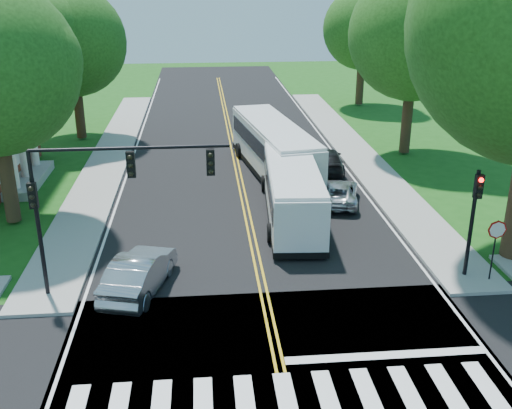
{
  "coord_description": "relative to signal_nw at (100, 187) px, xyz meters",
  "views": [
    {
      "loc": [
        -2.19,
        -14.12,
        11.48
      ],
      "look_at": [
        0.0,
        9.24,
        2.4
      ],
      "focal_mm": 42.0,
      "sensor_mm": 36.0,
      "label": 1
    }
  ],
  "objects": [
    {
      "name": "dark_sedan",
      "position": [
        11.31,
        14.35,
        -3.68
      ],
      "size": [
        2.42,
        4.93,
        1.38
      ],
      "primitive_type": "imported",
      "rotation": [
        0.0,
        0.0,
        3.04
      ],
      "color": "black",
      "rests_on": "road"
    },
    {
      "name": "signal_nw",
      "position": [
        0.0,
        0.0,
        0.0
      ],
      "size": [
        7.15,
        0.46,
        5.66
      ],
      "color": "black",
      "rests_on": "ground"
    },
    {
      "name": "hatchback",
      "position": [
        1.11,
        0.19,
        -3.6
      ],
      "size": [
        2.79,
        4.92,
        1.53
      ],
      "primitive_type": "imported",
      "rotation": [
        0.0,
        0.0,
        2.88
      ],
      "color": "#A3A5AA",
      "rests_on": "road"
    },
    {
      "name": "crosswalk",
      "position": [
        5.86,
        -6.93,
        -4.36
      ],
      "size": [
        12.6,
        3.0,
        0.01
      ],
      "primitive_type": "cube",
      "color": "silver",
      "rests_on": "road"
    },
    {
      "name": "tree_west_far",
      "position": [
        -5.14,
        23.57,
        2.62
      ],
      "size": [
        7.6,
        7.6,
        10.67
      ],
      "color": "#342114",
      "rests_on": "ground"
    },
    {
      "name": "cross_road",
      "position": [
        5.86,
        -6.43,
        -4.37
      ],
      "size": [
        60.0,
        12.0,
        0.01
      ],
      "primitive_type": "cube",
      "color": "black",
      "rests_on": "ground"
    },
    {
      "name": "suv",
      "position": [
        10.87,
        8.86,
        -3.78
      ],
      "size": [
        2.91,
        4.57,
        1.17
      ],
      "primitive_type": "imported",
      "rotation": [
        0.0,
        0.0,
        2.9
      ],
      "color": "#B5B7BD",
      "rests_on": "road"
    },
    {
      "name": "road",
      "position": [
        5.86,
        11.57,
        -4.37
      ],
      "size": [
        14.0,
        96.0,
        0.01
      ],
      "primitive_type": "cube",
      "color": "black",
      "rests_on": "ground"
    },
    {
      "name": "tree_east_far",
      "position": [
        18.36,
        33.57,
        2.48
      ],
      "size": [
        7.2,
        7.2,
        10.34
      ],
      "color": "#342114",
      "rests_on": "ground"
    },
    {
      "name": "bus_follow",
      "position": [
        7.99,
        14.16,
        -2.74
      ],
      "size": [
        4.35,
        12.18,
        3.09
      ],
      "rotation": [
        0.0,
        0.0,
        3.29
      ],
      "color": "silver",
      "rests_on": "road"
    },
    {
      "name": "stop_bar",
      "position": [
        9.36,
        -4.83,
        -4.36
      ],
      "size": [
        6.6,
        0.4,
        0.01
      ],
      "primitive_type": "cube",
      "color": "silver",
      "rests_on": "road"
    },
    {
      "name": "signal_ne",
      "position": [
        14.06,
        0.01,
        -1.41
      ],
      "size": [
        0.3,
        0.46,
        4.4
      ],
      "color": "black",
      "rests_on": "ground"
    },
    {
      "name": "center_line",
      "position": [
        5.86,
        15.57,
        -4.36
      ],
      "size": [
        0.36,
        70.0,
        0.01
      ],
      "primitive_type": "cube",
      "color": "gold",
      "rests_on": "road"
    },
    {
      "name": "stop_sign",
      "position": [
        14.86,
        -0.45,
        -2.35
      ],
      "size": [
        0.76,
        0.08,
        2.53
      ],
      "color": "black",
      "rests_on": "ground"
    },
    {
      "name": "edge_line_e",
      "position": [
        12.66,
        15.57,
        -4.36
      ],
      "size": [
        0.12,
        70.0,
        0.01
      ],
      "primitive_type": "cube",
      "color": "silver",
      "rests_on": "road"
    },
    {
      "name": "sidewalk_nw",
      "position": [
        -2.44,
        18.57,
        -4.3
      ],
      "size": [
        2.6,
        40.0,
        0.15
      ],
      "primitive_type": "cube",
      "color": "gray",
      "rests_on": "ground"
    },
    {
      "name": "tree_east_mid",
      "position": [
        17.36,
        17.57,
        3.48
      ],
      "size": [
        8.4,
        8.4,
        11.93
      ],
      "color": "#342114",
      "rests_on": "ground"
    },
    {
      "name": "ground",
      "position": [
        5.86,
        -6.43,
        -4.38
      ],
      "size": [
        140.0,
        140.0,
        0.0
      ],
      "primitive_type": "plane",
      "color": "#184E13",
      "rests_on": "ground"
    },
    {
      "name": "edge_line_w",
      "position": [
        -0.94,
        15.57,
        -4.36
      ],
      "size": [
        0.12,
        70.0,
        0.01
      ],
      "primitive_type": "cube",
      "color": "silver",
      "rests_on": "road"
    },
    {
      "name": "bus_lead",
      "position": [
        8.06,
        7.46,
        -2.86
      ],
      "size": [
        3.19,
        11.15,
        2.85
      ],
      "rotation": [
        0.0,
        0.0,
        3.08
      ],
      "color": "silver",
      "rests_on": "road"
    },
    {
      "name": "sidewalk_ne",
      "position": [
        14.16,
        18.57,
        -4.3
      ],
      "size": [
        2.6,
        40.0,
        0.15
      ],
      "primitive_type": "cube",
      "color": "gray",
      "rests_on": "ground"
    }
  ]
}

